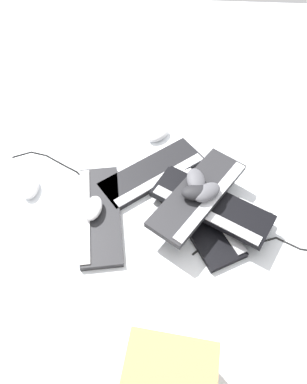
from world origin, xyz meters
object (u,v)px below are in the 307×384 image
at_px(keyboard_4, 212,206).
at_px(mouse_2, 197,192).
at_px(mouse_5, 30,188).
at_px(keyboard_3, 210,204).
at_px(mouse_4, 207,192).
at_px(mouse_1, 196,180).
at_px(keyboard_2, 200,215).
at_px(mouse_3, 158,134).
at_px(mouse_0, 93,208).
at_px(keyboard_5, 198,195).
at_px(keyboard_0, 153,173).
at_px(keyboard_1, 99,214).

height_order(keyboard_4, mouse_2, mouse_2).
height_order(keyboard_4, mouse_5, keyboard_4).
xyz_separation_m(keyboard_4, mouse_2, (0.01, 0.06, 0.07)).
bearing_deg(keyboard_3, mouse_4, 129.71).
xyz_separation_m(keyboard_3, mouse_1, (0.04, 0.06, 0.10)).
relative_size(keyboard_2, mouse_5, 4.17).
xyz_separation_m(mouse_1, mouse_3, (0.35, 0.15, -0.12)).
bearing_deg(mouse_0, keyboard_3, 102.38).
xyz_separation_m(keyboard_2, mouse_4, (0.02, -0.01, 0.13)).
bearing_deg(mouse_5, keyboard_5, -100.28).
height_order(keyboard_0, mouse_2, mouse_2).
bearing_deg(keyboard_1, mouse_2, -84.73).
bearing_deg(mouse_2, mouse_0, 175.40).
height_order(keyboard_4, mouse_4, mouse_4).
height_order(keyboard_0, mouse_3, mouse_3).
xyz_separation_m(keyboard_1, mouse_2, (0.03, -0.36, 0.13)).
bearing_deg(keyboard_0, keyboard_4, -129.97).
distance_m(keyboard_5, mouse_0, 0.39).
xyz_separation_m(keyboard_1, keyboard_3, (0.05, -0.41, 0.03)).
bearing_deg(keyboard_5, keyboard_4, -115.93).
height_order(keyboard_3, mouse_5, keyboard_3).
distance_m(keyboard_4, mouse_1, 0.11).
bearing_deg(keyboard_5, mouse_0, 96.76).
bearing_deg(keyboard_5, keyboard_2, -154.49).
height_order(keyboard_3, mouse_2, mouse_2).
distance_m(keyboard_4, mouse_0, 0.44).
xyz_separation_m(keyboard_0, mouse_2, (-0.18, -0.17, 0.13)).
height_order(keyboard_4, keyboard_5, keyboard_5).
bearing_deg(keyboard_2, keyboard_0, 44.39).
distance_m(keyboard_0, mouse_1, 0.24).
distance_m(mouse_1, mouse_3, 0.40).
bearing_deg(keyboard_2, keyboard_1, 93.07).
bearing_deg(mouse_1, mouse_5, -100.08).
height_order(keyboard_4, mouse_0, keyboard_4).
relative_size(keyboard_0, keyboard_2, 0.95).
bearing_deg(keyboard_2, mouse_0, 92.50).
height_order(keyboard_3, mouse_1, mouse_1).
bearing_deg(keyboard_1, keyboard_3, -82.59).
relative_size(keyboard_3, mouse_1, 4.18).
bearing_deg(mouse_4, mouse_1, 85.94).
bearing_deg(mouse_4, keyboard_1, 145.70).
relative_size(keyboard_0, keyboard_1, 0.95).
xyz_separation_m(keyboard_2, mouse_0, (-0.02, 0.40, 0.04)).
bearing_deg(keyboard_1, mouse_3, -24.65).
height_order(mouse_0, mouse_4, mouse_4).
relative_size(keyboard_3, mouse_5, 4.18).
relative_size(mouse_1, mouse_3, 1.00).
bearing_deg(mouse_1, keyboard_2, 11.74).
distance_m(keyboard_2, mouse_1, 0.15).
bearing_deg(mouse_2, mouse_4, -5.16).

